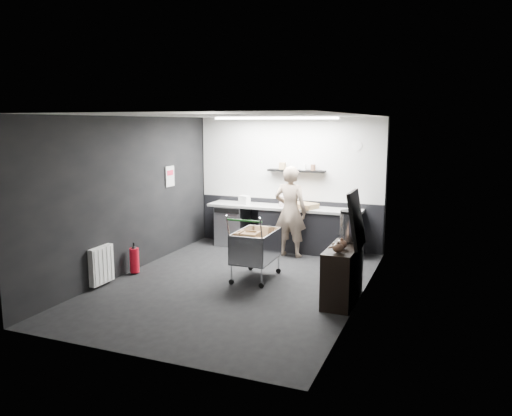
% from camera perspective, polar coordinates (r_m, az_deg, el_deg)
% --- Properties ---
extents(floor, '(5.50, 5.50, 0.00)m').
position_cam_1_polar(floor, '(8.22, -2.35, -8.64)').
color(floor, black).
rests_on(floor, ground).
extents(ceiling, '(5.50, 5.50, 0.00)m').
position_cam_1_polar(ceiling, '(7.80, -2.49, 10.53)').
color(ceiling, silver).
rests_on(ceiling, wall_back).
extents(wall_back, '(5.50, 0.00, 5.50)m').
position_cam_1_polar(wall_back, '(10.44, 3.77, 2.90)').
color(wall_back, black).
rests_on(wall_back, floor).
extents(wall_front, '(5.50, 0.00, 5.50)m').
position_cam_1_polar(wall_front, '(5.55, -14.12, -3.50)').
color(wall_front, black).
rests_on(wall_front, floor).
extents(wall_left, '(0.00, 5.50, 5.50)m').
position_cam_1_polar(wall_left, '(8.90, -14.26, 1.42)').
color(wall_left, black).
rests_on(wall_left, floor).
extents(wall_right, '(0.00, 5.50, 5.50)m').
position_cam_1_polar(wall_right, '(7.32, 12.02, -0.24)').
color(wall_right, black).
rests_on(wall_right, floor).
extents(kitchen_wall_panel, '(3.95, 0.02, 1.70)m').
position_cam_1_polar(kitchen_wall_panel, '(10.38, 3.77, 5.63)').
color(kitchen_wall_panel, silver).
rests_on(kitchen_wall_panel, wall_back).
extents(dado_panel, '(3.95, 0.02, 1.00)m').
position_cam_1_polar(dado_panel, '(10.56, 3.69, -1.69)').
color(dado_panel, black).
rests_on(dado_panel, wall_back).
extents(floating_shelf, '(1.20, 0.22, 0.04)m').
position_cam_1_polar(floating_shelf, '(10.23, 4.63, 4.27)').
color(floating_shelf, black).
rests_on(floating_shelf, wall_back).
extents(wall_clock, '(0.20, 0.03, 0.20)m').
position_cam_1_polar(wall_clock, '(10.01, 11.47, 7.03)').
color(wall_clock, white).
rests_on(wall_clock, wall_back).
extents(poster, '(0.02, 0.30, 0.40)m').
position_cam_1_polar(poster, '(9.93, -9.82, 3.59)').
color(poster, silver).
rests_on(poster, wall_left).
extents(poster_red_band, '(0.02, 0.22, 0.10)m').
position_cam_1_polar(poster_red_band, '(9.92, -9.80, 3.99)').
color(poster_red_band, red).
rests_on(poster_red_band, poster).
extents(radiator, '(0.10, 0.50, 0.60)m').
position_cam_1_polar(radiator, '(8.37, -17.26, -6.25)').
color(radiator, white).
rests_on(radiator, wall_left).
extents(ceiling_strip, '(2.40, 0.20, 0.04)m').
position_cam_1_polar(ceiling_strip, '(9.52, 2.16, 10.21)').
color(ceiling_strip, white).
rests_on(ceiling_strip, ceiling).
extents(prep_counter, '(3.20, 0.61, 0.90)m').
position_cam_1_polar(prep_counter, '(10.24, 3.86, -2.30)').
color(prep_counter, black).
rests_on(prep_counter, floor).
extents(person, '(0.67, 0.46, 1.78)m').
position_cam_1_polar(person, '(9.69, 3.95, -0.39)').
color(person, beige).
rests_on(person, floor).
extents(shopping_cart, '(0.61, 1.00, 1.11)m').
position_cam_1_polar(shopping_cart, '(8.32, -0.05, -4.61)').
color(shopping_cart, silver).
rests_on(shopping_cart, floor).
extents(sideboard, '(0.46, 1.09, 1.63)m').
position_cam_1_polar(sideboard, '(7.44, 10.02, -6.56)').
color(sideboard, black).
rests_on(sideboard, floor).
extents(fire_extinguisher, '(0.16, 0.16, 0.53)m').
position_cam_1_polar(fire_extinguisher, '(8.92, -13.73, -5.72)').
color(fire_extinguisher, red).
rests_on(fire_extinguisher, floor).
extents(cardboard_box, '(0.61, 0.54, 0.10)m').
position_cam_1_polar(cardboard_box, '(10.01, 5.47, 0.27)').
color(cardboard_box, '#A08255').
rests_on(cardboard_box, prep_counter).
extents(pink_tub, '(0.22, 0.22, 0.22)m').
position_cam_1_polar(pink_tub, '(10.17, 3.29, 0.78)').
color(pink_tub, silver).
rests_on(pink_tub, prep_counter).
extents(white_container, '(0.23, 0.20, 0.18)m').
position_cam_1_polar(white_container, '(10.43, -1.33, 0.92)').
color(white_container, white).
rests_on(white_container, prep_counter).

